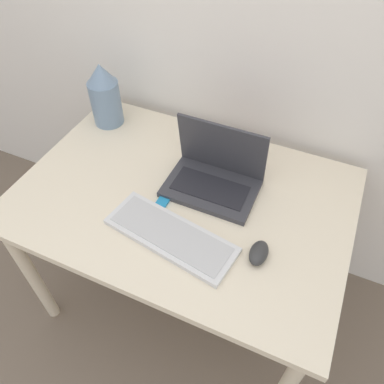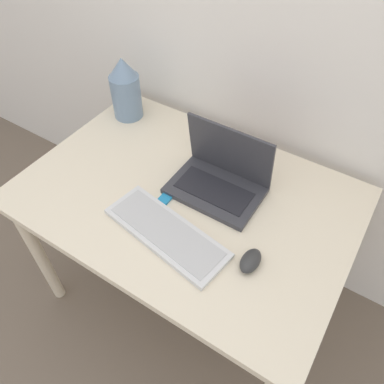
# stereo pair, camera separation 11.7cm
# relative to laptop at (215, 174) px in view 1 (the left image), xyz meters

# --- Properties ---
(ground_plane) EXTENTS (12.00, 12.00, 0.00)m
(ground_plane) POSITION_rel_laptop_xyz_m (-0.08, -0.49, -0.76)
(ground_plane) COLOR #6B5B4C
(desk) EXTENTS (1.15, 0.79, 0.71)m
(desk) POSITION_rel_laptop_xyz_m (-0.08, -0.09, -0.14)
(desk) COLOR beige
(desk) RESTS_ON ground_plane
(laptop) EXTENTS (0.32, 0.22, 0.23)m
(laptop) POSITION_rel_laptop_xyz_m (0.00, 0.00, 0.00)
(laptop) COLOR #333338
(laptop) RESTS_ON desk
(keyboard) EXTENTS (0.45, 0.22, 0.02)m
(keyboard) POSITION_rel_laptop_xyz_m (-0.04, -0.27, -0.04)
(keyboard) COLOR silver
(keyboard) RESTS_ON desk
(mouse) EXTENTS (0.05, 0.09, 0.04)m
(mouse) POSITION_rel_laptop_xyz_m (0.23, -0.23, -0.03)
(mouse) COLOR #2D2D2D
(mouse) RESTS_ON desk
(vase) EXTENTS (0.12, 0.12, 0.26)m
(vase) POSITION_rel_laptop_xyz_m (-0.54, 0.16, 0.08)
(vase) COLOR slate
(vase) RESTS_ON desk
(mp3_player) EXTENTS (0.04, 0.06, 0.01)m
(mp3_player) POSITION_rel_laptop_xyz_m (-0.13, -0.16, -0.05)
(mp3_player) COLOR #1E7FB7
(mp3_player) RESTS_ON desk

